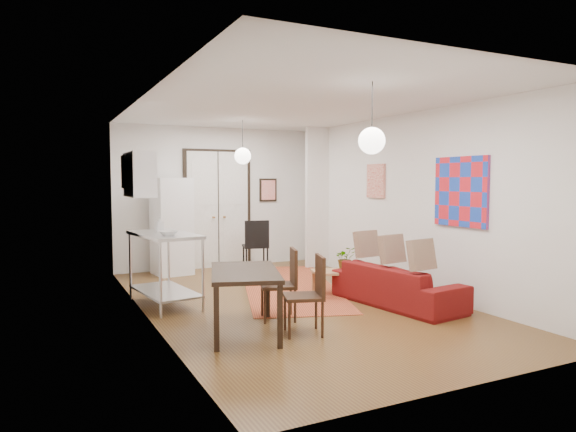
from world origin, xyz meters
name	(u,v)px	position (x,y,z in m)	size (l,w,h in m)	color
floor	(292,302)	(0.00, 0.00, 0.00)	(7.00, 7.00, 0.00)	brown
ceiling	(292,105)	(0.00, 0.00, 2.90)	(4.20, 7.00, 0.02)	silver
wall_back	(217,198)	(0.00, 3.50, 1.45)	(4.20, 0.02, 2.90)	silver
wall_front	(473,223)	(0.00, -3.50, 1.45)	(4.20, 0.02, 2.90)	silver
wall_left	(146,208)	(-2.10, 0.00, 1.45)	(0.02, 7.00, 2.90)	silver
wall_right	(406,202)	(2.10, 0.00, 1.45)	(0.02, 7.00, 2.90)	silver
double_doors	(218,210)	(0.00, 3.46, 1.20)	(1.44, 0.06, 2.50)	white
stub_partition	(317,198)	(1.85, 2.55, 1.45)	(0.50, 0.10, 2.90)	silver
wall_cabinet	(139,175)	(-1.92, 1.50, 1.90)	(0.35, 1.00, 0.70)	white
painting_popart	(461,192)	(2.08, -1.25, 1.65)	(0.05, 1.00, 1.00)	red
painting_abstract	(376,181)	(2.08, 0.80, 1.80)	(0.05, 0.50, 0.60)	#F3E7CB
poster_back	(268,190)	(1.15, 3.47, 1.60)	(0.40, 0.03, 0.50)	red
print_left	(124,172)	(-2.07, 2.00, 1.95)	(0.03, 0.44, 0.54)	#A66845
pendant_back	(243,156)	(0.00, 2.00, 2.25)	(0.30, 0.30, 0.80)	silver
pendant_front	(372,141)	(0.00, -2.00, 2.25)	(0.30, 0.30, 0.80)	silver
kilim_rug	(289,286)	(0.45, 1.01, 0.00)	(1.48, 3.95, 0.01)	#B7522D
sofa	(397,285)	(1.30, -0.83, 0.30)	(2.03, 0.79, 0.59)	maroon
coffee_table	(340,273)	(0.93, 0.15, 0.33)	(0.95, 0.67, 0.38)	#AF8153
potted_plant	(345,258)	(1.03, 0.15, 0.57)	(0.34, 0.29, 0.37)	#2F6930
kitchen_counter	(165,257)	(-1.74, 0.63, 0.71)	(0.87, 1.45, 1.05)	silver
bowl	(168,233)	(-1.75, 0.33, 1.08)	(0.25, 0.25, 0.06)	beige
soap_bottle	(160,224)	(-1.75, 0.88, 1.16)	(0.10, 0.10, 0.22)	#53A9B4
fridge	(172,226)	(-1.06, 3.05, 0.93)	(0.66, 0.66, 1.86)	white
dining_table	(245,277)	(-1.18, -1.13, 0.67)	(1.15, 1.52, 0.75)	black
dining_chair_near	(275,278)	(-0.58, -0.69, 0.54)	(0.55, 0.68, 0.93)	#382211
dining_chair_far	(300,288)	(-0.58, -1.39, 0.54)	(0.55, 0.68, 0.93)	#382211
black_side_chair	(253,241)	(0.49, 2.71, 0.61)	(0.57, 0.57, 1.03)	black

